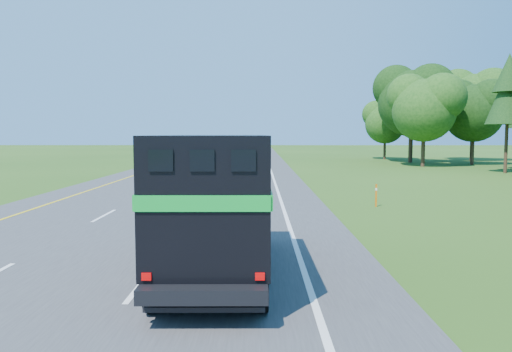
# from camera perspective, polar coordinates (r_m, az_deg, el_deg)

# --- Properties ---
(road) EXTENTS (15.00, 260.00, 0.04)m
(road) POSITION_cam_1_polar(r_m,az_deg,el_deg) (50.18, -4.71, 1.04)
(road) COLOR #38383A
(road) RESTS_ON ground
(lane_markings) EXTENTS (11.15, 260.00, 0.01)m
(lane_markings) POSITION_cam_1_polar(r_m,az_deg,el_deg) (50.18, -4.71, 1.06)
(lane_markings) COLOR yellow
(lane_markings) RESTS_ON road
(horse_truck) EXTENTS (2.42, 7.39, 3.26)m
(horse_truck) POSITION_cam_1_polar(r_m,az_deg,el_deg) (11.66, -4.48, -2.79)
(horse_truck) COLOR black
(horse_truck) RESTS_ON road
(white_suv) EXTENTS (3.07, 6.11, 1.66)m
(white_suv) POSITION_cam_1_polar(r_m,az_deg,el_deg) (47.38, -9.26, 1.80)
(white_suv) COLOR white
(white_suv) RESTS_ON road
(far_car) EXTENTS (1.74, 4.12, 1.39)m
(far_car) POSITION_cam_1_polar(r_m,az_deg,el_deg) (103.29, -4.14, 3.38)
(far_car) COLOR silver
(far_car) RESTS_ON road
(delineator) EXTENTS (0.09, 0.05, 1.04)m
(delineator) POSITION_cam_1_polar(r_m,az_deg,el_deg) (23.46, 13.56, -2.08)
(delineator) COLOR #DA5F0B
(delineator) RESTS_ON ground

